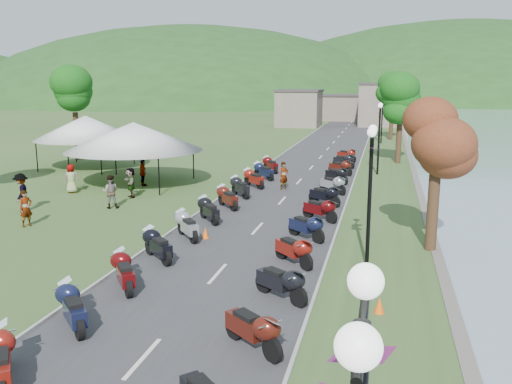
# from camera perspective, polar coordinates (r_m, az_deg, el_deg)

# --- Properties ---
(road) EXTENTS (7.00, 120.00, 0.02)m
(road) POSITION_cam_1_polar(r_m,az_deg,el_deg) (41.88, 5.84, 2.57)
(road) COLOR #39393C
(road) RESTS_ON ground
(hills_backdrop) EXTENTS (360.00, 120.00, 76.00)m
(hills_backdrop) POSITION_cam_1_polar(r_m,az_deg,el_deg) (201.18, 12.09, 9.53)
(hills_backdrop) COLOR #285621
(hills_backdrop) RESTS_ON ground
(far_building) EXTENTS (18.00, 16.00, 5.00)m
(far_building) POSITION_cam_1_polar(r_m,az_deg,el_deg) (86.42, 8.62, 8.82)
(far_building) COLOR gray
(far_building) RESTS_ON ground
(moto_row_left) EXTENTS (2.60, 45.77, 1.10)m
(moto_row_left) POSITION_cam_1_polar(r_m,az_deg,el_deg) (19.25, -11.88, -6.88)
(moto_row_left) COLOR #331411
(moto_row_left) RESTS_ON ground
(moto_row_right) EXTENTS (2.60, 45.02, 1.10)m
(moto_row_right) POSITION_cam_1_polar(r_m,az_deg,el_deg) (24.48, 6.02, -2.68)
(moto_row_right) COLOR #331411
(moto_row_right) RESTS_ON ground
(vendor_tent_main) EXTENTS (5.84, 5.84, 4.00)m
(vendor_tent_main) POSITION_cam_1_polar(r_m,az_deg,el_deg) (35.64, -12.67, 3.98)
(vendor_tent_main) COLOR white
(vendor_tent_main) RESTS_ON ground
(vendor_tent_side) EXTENTS (5.17, 5.17, 4.00)m
(vendor_tent_side) POSITION_cam_1_polar(r_m,az_deg,el_deg) (43.30, -17.39, 5.05)
(vendor_tent_side) COLOR white
(vendor_tent_side) RESTS_ON ground
(tree_lakeside) EXTENTS (2.47, 2.47, 6.87)m
(tree_lakeside) POSITION_cam_1_polar(r_m,az_deg,el_deg) (21.87, 18.40, 2.78)
(tree_lakeside) COLOR #196416
(tree_lakeside) RESTS_ON ground
(pedestrian_a) EXTENTS (0.66, 0.75, 1.69)m
(pedestrian_a) POSITION_cam_1_polar(r_m,az_deg,el_deg) (27.11, -22.92, -3.35)
(pedestrian_a) COLOR slate
(pedestrian_a) RESTS_ON ground
(pedestrian_b) EXTENTS (0.97, 0.74, 1.76)m
(pedestrian_b) POSITION_cam_1_polar(r_m,az_deg,el_deg) (29.52, -14.99, -1.64)
(pedestrian_b) COLOR slate
(pedestrian_b) RESTS_ON ground
(pedestrian_c) EXTENTS (1.00, 1.38, 1.98)m
(pedestrian_c) POSITION_cam_1_polar(r_m,az_deg,el_deg) (30.20, -23.31, -1.91)
(pedestrian_c) COLOR slate
(pedestrian_c) RESTS_ON ground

